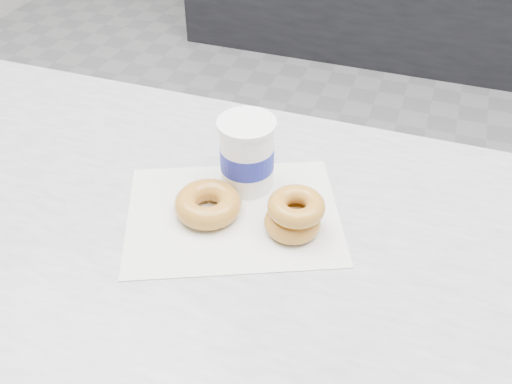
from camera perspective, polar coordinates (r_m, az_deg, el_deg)
ground at (r=1.94m, az=4.34°, el=-11.75°), size 5.00×5.00×0.00m
wax_paper at (r=0.92m, az=-2.29°, el=-2.25°), size 0.42×0.37×0.00m
donut_single at (r=0.91m, az=-4.83°, el=-1.20°), size 0.12×0.12×0.04m
donut_stack at (r=0.88m, az=3.86°, el=-2.24°), size 0.12×0.12×0.06m
coffee_cup at (r=0.94m, az=-0.91°, el=3.84°), size 0.11×0.11×0.13m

